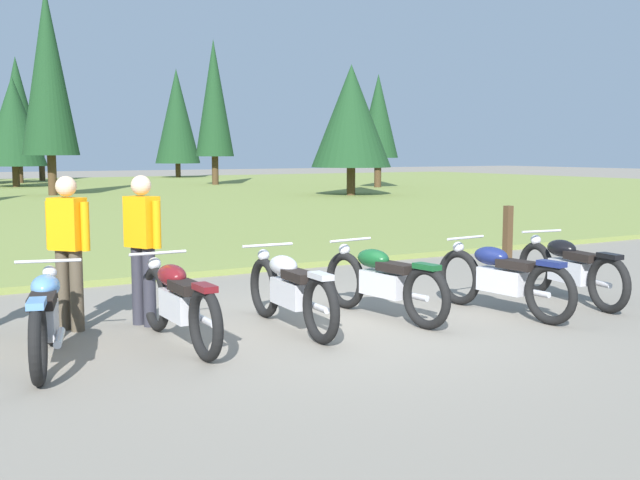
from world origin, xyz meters
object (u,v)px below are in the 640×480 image
object	(u,v)px
trail_marker_post	(508,236)
rider_near_row_end	(143,241)
rider_checking_bike	(68,244)
motorcycle_british_green	(383,281)
motorcycle_black	(569,268)
motorcycle_maroon	(178,302)
motorcycle_silver	(290,290)
motorcycle_navy	(501,278)
motorcycle_sky_blue	(45,316)

from	to	relation	value
trail_marker_post	rider_near_row_end	bearing A→B (deg)	-169.94
rider_checking_bike	rider_near_row_end	bearing A→B (deg)	-11.92
rider_checking_bike	motorcycle_british_green	bearing A→B (deg)	-19.95
rider_checking_bike	motorcycle_black	bearing A→B (deg)	-15.50
motorcycle_maroon	rider_checking_bike	xyz separation A→B (m)	(-0.80, 1.18, 0.51)
motorcycle_silver	motorcycle_navy	size ratio (longest dim) A/B	1.00
motorcycle_british_green	rider_checking_bike	bearing A→B (deg)	160.05
motorcycle_british_green	rider_checking_bike	world-z (taller)	rider_checking_bike
motorcycle_sky_blue	motorcycle_black	size ratio (longest dim) A/B	0.98
motorcycle_british_green	trail_marker_post	distance (m)	4.64
motorcycle_navy	trail_marker_post	distance (m)	3.86
motorcycle_sky_blue	rider_checking_bike	distance (m)	1.38
rider_near_row_end	trail_marker_post	distance (m)	6.71
rider_checking_bike	trail_marker_post	distance (m)	7.44
motorcycle_sky_blue	motorcycle_british_green	xyz separation A→B (m)	(3.75, 0.00, 0.00)
motorcycle_maroon	motorcycle_navy	world-z (taller)	same
motorcycle_navy	rider_checking_bike	bearing A→B (deg)	159.61
motorcycle_sky_blue	motorcycle_black	bearing A→B (deg)	-3.93
motorcycle_maroon	rider_near_row_end	distance (m)	1.14
motorcycle_silver	rider_near_row_end	distance (m)	1.72
motorcycle_silver	motorcycle_black	size ratio (longest dim) A/B	1.01
motorcycle_silver	rider_checking_bike	world-z (taller)	rider_checking_bike
motorcycle_maroon	motorcycle_navy	bearing A→B (deg)	-8.05
motorcycle_maroon	motorcycle_sky_blue	bearing A→B (deg)	-179.25
motorcycle_navy	rider_checking_bike	xyz separation A→B (m)	(-4.62, 1.72, 0.51)
motorcycle_black	rider_near_row_end	bearing A→B (deg)	163.98
rider_checking_bike	rider_near_row_end	xyz separation A→B (m)	(0.76, -0.16, 0.00)
rider_checking_bike	trail_marker_post	xyz separation A→B (m)	(7.35, 1.01, -0.43)
motorcycle_british_green	rider_checking_bike	size ratio (longest dim) A/B	1.26
motorcycle_sky_blue	motorcycle_maroon	xyz separation A→B (m)	(1.28, 0.02, 0.00)
motorcycle_black	trail_marker_post	distance (m)	3.03
motorcycle_black	trail_marker_post	size ratio (longest dim) A/B	2.03
motorcycle_black	rider_checking_bike	xyz separation A→B (m)	(-5.88, 1.63, 0.51)
motorcycle_navy	motorcycle_black	size ratio (longest dim) A/B	1.01
motorcycle_british_green	motorcycle_navy	size ratio (longest dim) A/B	1.00
motorcycle_sky_blue	trail_marker_post	size ratio (longest dim) A/B	2.00
trail_marker_post	motorcycle_maroon	bearing A→B (deg)	-161.57
motorcycle_sky_blue	rider_near_row_end	world-z (taller)	rider_near_row_end
motorcycle_sky_blue	motorcycle_navy	size ratio (longest dim) A/B	0.98
motorcycle_silver	motorcycle_british_green	distance (m)	1.20
motorcycle_sky_blue	motorcycle_british_green	world-z (taller)	same
motorcycle_black	rider_checking_bike	size ratio (longest dim) A/B	1.25
motorcycle_maroon	motorcycle_silver	world-z (taller)	same
motorcycle_silver	motorcycle_black	xyz separation A→B (m)	(3.80, -0.48, 0.00)
trail_marker_post	motorcycle_sky_blue	bearing A→B (deg)	-164.30
motorcycle_black	rider_checking_bike	distance (m)	6.12
trail_marker_post	motorcycle_british_green	bearing A→B (deg)	-151.71
motorcycle_sky_blue	motorcycle_british_green	distance (m)	3.75
motorcycle_black	trail_marker_post	world-z (taller)	trail_marker_post
motorcycle_maroon	motorcycle_black	bearing A→B (deg)	-5.10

